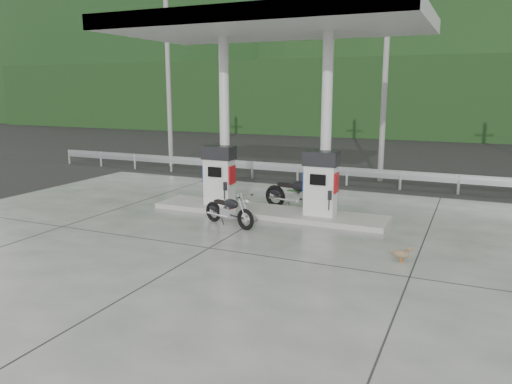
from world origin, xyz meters
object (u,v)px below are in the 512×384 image
at_px(motorcycle_right, 296,194).
at_px(duck, 400,255).
at_px(gas_pump_left, 219,176).
at_px(motorcycle_left, 229,211).
at_px(gas_pump_right, 321,183).

bearing_deg(motorcycle_right, duck, -31.85).
xyz_separation_m(gas_pump_left, motorcycle_left, (1.12, -1.55, -0.65)).
xyz_separation_m(gas_pump_right, motorcycle_left, (-2.08, -1.55, -0.65)).
distance_m(gas_pump_left, gas_pump_right, 3.20).
bearing_deg(gas_pump_right, gas_pump_left, 180.00).
bearing_deg(motorcycle_left, duck, 5.93).
distance_m(gas_pump_left, motorcycle_left, 2.02).
relative_size(gas_pump_left, motorcycle_left, 1.06).
distance_m(motorcycle_left, motorcycle_right, 2.60).
bearing_deg(motorcycle_right, motorcycle_left, -102.63).
distance_m(motorcycle_right, duck, 4.99).
bearing_deg(duck, motorcycle_left, 176.21).
bearing_deg(motorcycle_right, gas_pump_right, -27.43).
bearing_deg(motorcycle_left, gas_pump_right, 55.64).
height_order(motorcycle_right, duck, motorcycle_right).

